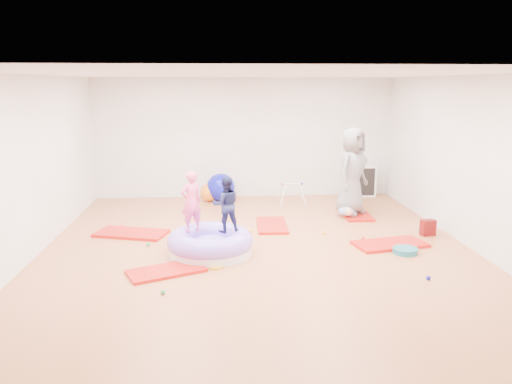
{
  "coord_description": "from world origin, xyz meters",
  "views": [
    {
      "loc": [
        -0.6,
        -7.75,
        2.66
      ],
      "look_at": [
        0.0,
        0.3,
        0.9
      ],
      "focal_mm": 35.0,
      "sensor_mm": 36.0,
      "label": 1
    }
  ],
  "objects": [
    {
      "name": "gym_mat_mid_left",
      "position": [
        -2.2,
        0.99,
        0.03
      ],
      "size": [
        1.37,
        0.95,
        0.05
      ],
      "primitive_type": "cube",
      "rotation": [
        0.0,
        0.0,
        -0.28
      ],
      "color": "#C30000",
      "rests_on": "ground"
    },
    {
      "name": "adult_caregiver",
      "position": [
        2.08,
        2.01,
        0.93
      ],
      "size": [
        1.0,
        1.01,
        1.76
      ],
      "primitive_type": "imported",
      "rotation": [
        0.0,
        0.0,
        0.79
      ],
      "color": "slate",
      "rests_on": "gym_mat_rear_right"
    },
    {
      "name": "inflatable_cushion",
      "position": [
        -0.76,
        -0.16,
        0.17
      ],
      "size": [
        1.37,
        1.37,
        0.43
      ],
      "rotation": [
        0.0,
        0.0,
        -0.15
      ],
      "color": "white",
      "rests_on": "ground"
    },
    {
      "name": "exercise_ball_orange",
      "position": [
        -0.84,
        3.49,
        0.21
      ],
      "size": [
        0.42,
        0.42,
        0.42
      ],
      "primitive_type": "sphere",
      "color": "orange",
      "rests_on": "ground"
    },
    {
      "name": "cube_shelf",
      "position": [
        2.75,
        3.79,
        0.38
      ],
      "size": [
        0.76,
        0.37,
        0.76
      ],
      "color": "silver",
      "rests_on": "ground"
    },
    {
      "name": "yellow_toy",
      "position": [
        -0.68,
        -0.78,
        0.02
      ],
      "size": [
        0.22,
        0.22,
        0.03
      ],
      "primitive_type": "cylinder",
      "color": "gold",
      "rests_on": "ground"
    },
    {
      "name": "exercise_ball_blue",
      "position": [
        -0.58,
        3.49,
        0.33
      ],
      "size": [
        0.65,
        0.65,
        0.65
      ],
      "primitive_type": "sphere",
      "color": "#0E12A7",
      "rests_on": "ground"
    },
    {
      "name": "child_pink",
      "position": [
        -1.05,
        -0.04,
        0.89
      ],
      "size": [
        0.43,
        0.38,
        0.98
      ],
      "primitive_type": "imported",
      "rotation": [
        0.0,
        0.0,
        3.66
      ],
      "color": "#FF5491",
      "rests_on": "inflatable_cushion"
    },
    {
      "name": "gym_mat_right",
      "position": [
        2.23,
        0.04,
        0.02
      ],
      "size": [
        1.29,
        0.83,
        0.05
      ],
      "primitive_type": "cube",
      "rotation": [
        0.0,
        0.0,
        0.21
      ],
      "color": "#C30000",
      "rests_on": "ground"
    },
    {
      "name": "infant_play_gym",
      "position": [
        1.03,
        3.19,
        0.31
      ],
      "size": [
        0.6,
        0.57,
        0.46
      ],
      "rotation": [
        0.0,
        0.0,
        -0.02
      ],
      "color": "silver",
      "rests_on": "ground"
    },
    {
      "name": "infant",
      "position": [
        1.95,
        1.8,
        0.15
      ],
      "size": [
        0.34,
        0.35,
        0.2
      ],
      "color": "#8AA5E1",
      "rests_on": "gym_mat_rear_right"
    },
    {
      "name": "ball_pit_balls",
      "position": [
        -0.19,
        0.07,
        0.03
      ],
      "size": [
        4.75,
        3.18,
        0.06
      ],
      "color": "#319C54",
      "rests_on": "ground"
    },
    {
      "name": "room",
      "position": [
        0.0,
        0.0,
        1.4
      ],
      "size": [
        7.01,
        8.01,
        2.81
      ],
      "color": "#AD6541",
      "rests_on": "ground"
    },
    {
      "name": "gym_mat_center_back",
      "position": [
        0.38,
        1.33,
        0.02
      ],
      "size": [
        0.6,
        1.13,
        0.05
      ],
      "primitive_type": "cube",
      "rotation": [
        0.0,
        0.0,
        1.53
      ],
      "color": "#C30000",
      "rests_on": "ground"
    },
    {
      "name": "balance_disc",
      "position": [
        2.35,
        -0.36,
        0.04
      ],
      "size": [
        0.39,
        0.39,
        0.09
      ],
      "primitive_type": "cylinder",
      "color": "#1D6578",
      "rests_on": "ground"
    },
    {
      "name": "gym_mat_rear_right",
      "position": [
        2.18,
        2.02,
        0.02
      ],
      "size": [
        0.55,
        1.09,
        0.05
      ],
      "primitive_type": "cube",
      "rotation": [
        0.0,
        0.0,
        1.56
      ],
      "color": "#C30000",
      "rests_on": "ground"
    },
    {
      "name": "gym_mat_front_left",
      "position": [
        -1.39,
        -0.91,
        0.02
      ],
      "size": [
        1.2,
        0.93,
        0.04
      ],
      "primitive_type": "cube",
      "rotation": [
        0.0,
        0.0,
        0.42
      ],
      "color": "#C30000",
      "rests_on": "ground"
    },
    {
      "name": "backpack",
      "position": [
        3.1,
        0.55,
        0.14
      ],
      "size": [
        0.27,
        0.19,
        0.29
      ],
      "primitive_type": "cube",
      "rotation": [
        0.0,
        0.0,
        0.18
      ],
      "color": "#B01214",
      "rests_on": "ground"
    },
    {
      "name": "child_navy",
      "position": [
        -0.51,
        -0.11,
        0.84
      ],
      "size": [
        0.47,
        0.39,
        0.9
      ],
      "primitive_type": "imported",
      "rotation": [
        0.0,
        0.0,
        3.26
      ],
      "color": "#1C2049",
      "rests_on": "inflatable_cushion"
    }
  ]
}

